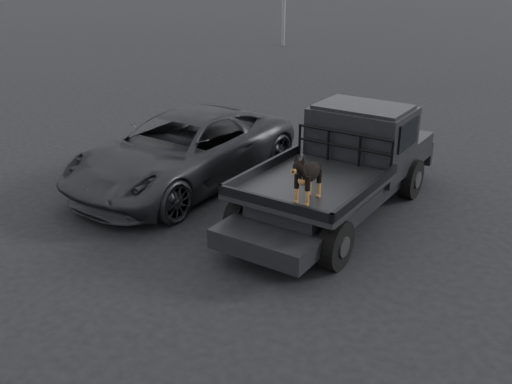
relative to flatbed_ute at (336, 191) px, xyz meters
The scene contains 6 objects.
ground 2.50m from the flatbed_ute, 77.79° to the right, with size 120.00×120.00×0.00m, color black.
flatbed_ute is the anchor object (origin of this frame).
ute_cab 1.31m from the flatbed_ute, 90.00° to the left, with size 1.72×1.30×0.88m, color black, non-canonical shape.
headache_rack 0.76m from the flatbed_ute, 90.00° to the left, with size 1.80×0.08×0.55m, color black, non-canonical shape.
dog 1.80m from the flatbed_ute, 80.36° to the right, with size 0.32×0.60×0.74m, color black, non-canonical shape.
parked_suv 3.23m from the flatbed_ute, behind, with size 2.37×5.15×1.43m, color #2B2B30.
Camera 1 is at (3.43, -6.12, 4.31)m, focal length 40.00 mm.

